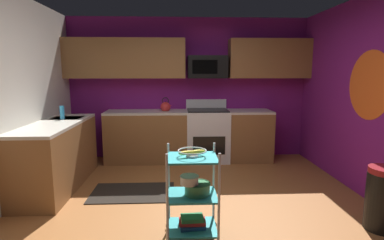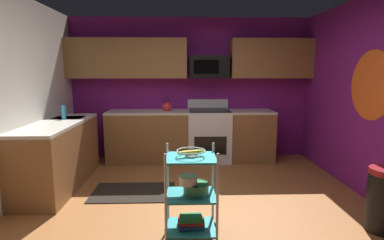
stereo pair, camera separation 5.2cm
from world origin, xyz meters
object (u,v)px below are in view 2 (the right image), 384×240
(kettle, at_px, (167,107))
(dish_soap_bottle, at_px, (64,112))
(oven_range, at_px, (209,135))
(book_stack, at_px, (191,222))
(fruit_bowl, at_px, (191,152))
(trash_can, at_px, (384,200))
(mixing_bowl_small, at_px, (188,180))
(mixing_bowl_large, at_px, (196,188))
(rolling_cart, at_px, (191,195))
(microwave, at_px, (209,67))

(kettle, relative_size, dish_soap_bottle, 1.32)
(oven_range, bearing_deg, book_stack, -98.56)
(fruit_bowl, distance_m, dish_soap_bottle, 2.56)
(oven_range, xyz_separation_m, trash_can, (1.57, -2.59, -0.15))
(mixing_bowl_small, xyz_separation_m, kettle, (-0.32, 2.72, 0.38))
(oven_range, relative_size, fruit_bowl, 4.04)
(kettle, height_order, dish_soap_bottle, kettle)
(mixing_bowl_large, distance_m, kettle, 2.76)
(rolling_cart, relative_size, mixing_bowl_small, 5.03)
(microwave, xyz_separation_m, kettle, (-0.76, -0.11, -0.70))
(mixing_bowl_large, distance_m, book_stack, 0.34)
(fruit_bowl, relative_size, mixing_bowl_large, 1.08)
(fruit_bowl, bearing_deg, oven_range, 81.44)
(mixing_bowl_large, bearing_deg, kettle, 98.47)
(oven_range, relative_size, mixing_bowl_small, 6.04)
(microwave, bearing_deg, dish_soap_bottle, -155.58)
(fruit_bowl, relative_size, mixing_bowl_small, 1.49)
(microwave, distance_m, kettle, 1.04)
(oven_range, xyz_separation_m, rolling_cart, (-0.40, -2.69, -0.03))
(microwave, xyz_separation_m, rolling_cart, (-0.40, -2.79, -1.25))
(rolling_cart, xyz_separation_m, trash_can, (1.97, 0.10, -0.12))
(microwave, relative_size, kettle, 2.65)
(fruit_bowl, bearing_deg, kettle, 97.45)
(oven_range, distance_m, microwave, 1.23)
(mixing_bowl_small, distance_m, book_stack, 0.44)
(fruit_bowl, xyz_separation_m, trash_can, (1.97, 0.10, -0.55))
(oven_range, height_order, microwave, microwave)
(microwave, height_order, rolling_cart, microwave)
(fruit_bowl, height_order, kettle, kettle)
(rolling_cart, relative_size, dish_soap_bottle, 4.57)
(oven_range, distance_m, kettle, 0.92)
(oven_range, xyz_separation_m, book_stack, (-0.40, -2.69, -0.30))
(kettle, distance_m, trash_can, 3.54)
(book_stack, xyz_separation_m, dish_soap_bottle, (-1.84, 1.78, 0.84))
(rolling_cart, relative_size, mixing_bowl_large, 3.63)
(oven_range, distance_m, rolling_cart, 2.72)
(microwave, distance_m, fruit_bowl, 2.94)
(kettle, bearing_deg, oven_range, 0.29)
(rolling_cart, distance_m, fruit_bowl, 0.42)
(oven_range, bearing_deg, kettle, -179.71)
(mixing_bowl_small, xyz_separation_m, trash_can, (2.00, 0.13, -0.29))
(microwave, relative_size, trash_can, 1.06)
(kettle, xyz_separation_m, dish_soap_bottle, (-1.49, -0.91, 0.02))
(mixing_bowl_large, relative_size, book_stack, 0.97)
(rolling_cart, height_order, kettle, kettle)
(fruit_bowl, height_order, mixing_bowl_small, fruit_bowl)
(mixing_bowl_large, distance_m, dish_soap_bottle, 2.64)
(oven_range, bearing_deg, mixing_bowl_large, -97.55)
(microwave, bearing_deg, trash_can, -59.80)
(mixing_bowl_large, height_order, dish_soap_bottle, dish_soap_bottle)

